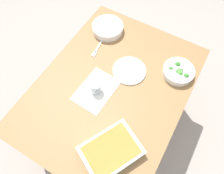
% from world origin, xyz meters
% --- Properties ---
extents(ground_plane, '(6.00, 6.00, 0.00)m').
position_xyz_m(ground_plane, '(0.00, 0.00, 0.00)').
color(ground_plane, '#9E9389').
extents(dining_table, '(1.20, 0.90, 0.74)m').
position_xyz_m(dining_table, '(0.00, 0.00, 0.65)').
color(dining_table, olive).
rests_on(dining_table, ground_plane).
extents(placemat, '(0.29, 0.22, 0.00)m').
position_xyz_m(placemat, '(0.07, -0.07, 0.74)').
color(placemat, silver).
rests_on(placemat, dining_table).
extents(stew_bowl, '(0.23, 0.23, 0.06)m').
position_xyz_m(stew_bowl, '(-0.40, -0.27, 0.77)').
color(stew_bowl, white).
rests_on(stew_bowl, dining_table).
extents(broccoli_bowl, '(0.20, 0.20, 0.07)m').
position_xyz_m(broccoli_bowl, '(-0.30, 0.32, 0.77)').
color(broccoli_bowl, white).
rests_on(broccoli_bowl, dining_table).
extents(baking_dish, '(0.37, 0.33, 0.06)m').
position_xyz_m(baking_dish, '(0.35, 0.20, 0.77)').
color(baking_dish, silver).
rests_on(baking_dish, dining_table).
extents(drink_cup, '(0.07, 0.07, 0.08)m').
position_xyz_m(drink_cup, '(0.07, -0.07, 0.78)').
color(drink_cup, '#B2BCC6').
rests_on(drink_cup, dining_table).
extents(side_plate, '(0.22, 0.22, 0.01)m').
position_xyz_m(side_plate, '(-0.16, 0.04, 0.75)').
color(side_plate, white).
rests_on(side_plate, dining_table).
extents(spoon_by_stew, '(0.18, 0.05, 0.01)m').
position_xyz_m(spoon_by_stew, '(-0.35, -0.26, 0.74)').
color(spoon_by_stew, silver).
rests_on(spoon_by_stew, dining_table).
extents(fork_on_table, '(0.18, 0.04, 0.01)m').
position_xyz_m(fork_on_table, '(-0.21, -0.24, 0.74)').
color(fork_on_table, silver).
rests_on(fork_on_table, dining_table).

